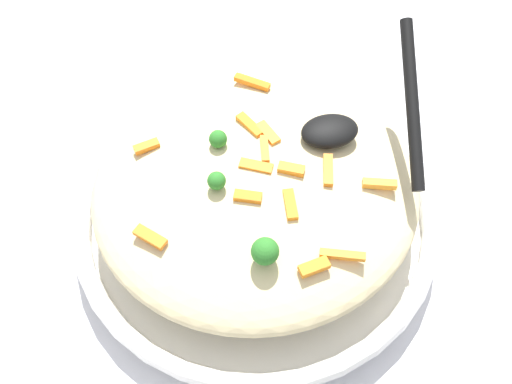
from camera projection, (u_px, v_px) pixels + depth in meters
name	position (u px, v px, depth m)	size (l,w,h in m)	color
ground_plane	(256.00, 225.00, 0.66)	(2.40, 2.40, 0.00)	silver
serving_bowl	(256.00, 214.00, 0.64)	(0.38, 0.38, 0.04)	white
pasta_mound	(256.00, 187.00, 0.59)	(0.32, 0.31, 0.07)	beige
carrot_piece_0	(250.00, 126.00, 0.59)	(0.03, 0.01, 0.01)	orange
carrot_piece_1	(248.00, 197.00, 0.55)	(0.03, 0.01, 0.01)	orange
carrot_piece_2	(343.00, 255.00, 0.52)	(0.04, 0.01, 0.01)	orange
carrot_piece_3	(256.00, 167.00, 0.57)	(0.03, 0.01, 0.01)	orange
carrot_piece_4	(291.00, 169.00, 0.56)	(0.02, 0.01, 0.01)	orange
carrot_piece_5	(268.00, 133.00, 0.59)	(0.03, 0.01, 0.01)	orange
carrot_piece_6	(380.00, 184.00, 0.56)	(0.03, 0.01, 0.01)	orange
carrot_piece_7	(150.00, 237.00, 0.53)	(0.03, 0.01, 0.01)	orange
carrot_piece_8	(328.00, 170.00, 0.57)	(0.03, 0.01, 0.01)	orange
carrot_piece_9	(265.00, 149.00, 0.58)	(0.03, 0.01, 0.01)	orange
carrot_piece_10	(252.00, 82.00, 0.63)	(0.04, 0.01, 0.01)	orange
carrot_piece_11	(147.00, 146.00, 0.59)	(0.02, 0.01, 0.01)	orange
carrot_piece_12	(314.00, 267.00, 0.51)	(0.03, 0.01, 0.01)	orange
carrot_piece_13	(290.00, 205.00, 0.54)	(0.03, 0.01, 0.01)	orange
broccoli_floret_0	(218.00, 139.00, 0.58)	(0.02, 0.02, 0.02)	#296820
broccoli_floret_1	(217.00, 181.00, 0.55)	(0.02, 0.02, 0.02)	#296820
broccoli_floret_2	(265.00, 252.00, 0.51)	(0.02, 0.02, 0.03)	#296820
serving_spoon	(359.00, 122.00, 0.57)	(0.12, 0.15, 0.08)	black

